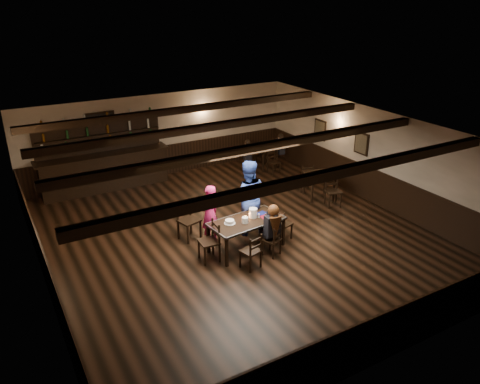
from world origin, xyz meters
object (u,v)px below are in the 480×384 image
chair_near_right (274,238)px  woman_pink (210,215)px  dining_table (246,223)px  bar_counter (104,166)px  chair_near_left (253,249)px  cake (230,222)px  man_blue (247,198)px

chair_near_right → woman_pink: bearing=127.6°
dining_table → chair_near_right: 0.75m
dining_table → bar_counter: (-1.91, 5.40, 0.04)m
bar_counter → dining_table: bearing=-70.5°
chair_near_left → cake: size_ratio=3.14×
chair_near_left → man_blue: bearing=63.6°
woman_pink → man_blue: bearing=160.7°
man_blue → bar_counter: 5.26m
man_blue → chair_near_left: bearing=85.5°
woman_pink → bar_counter: (-1.30, 4.69, -0.02)m
chair_near_left → cake: (-0.09, 0.89, 0.30)m
dining_table → chair_near_left: chair_near_left is taller
chair_near_right → bar_counter: (-2.31, 5.99, 0.27)m
chair_near_left → woman_pink: 1.59m
cake → dining_table: bearing=-7.6°
chair_near_left → chair_near_right: chair_near_left is taller
woman_pink → man_blue: man_blue is taller
woman_pink → bar_counter: 4.86m
dining_table → woman_pink: woman_pink is taller
man_blue → cake: 1.08m
chair_near_left → man_blue: man_blue is taller
woman_pink → bar_counter: bar_counter is taller
cake → bar_counter: bar_counter is taller
cake → woman_pink: bearing=106.3°
dining_table → cake: (-0.41, 0.06, 0.11)m
chair_near_left → cake: bearing=95.9°
chair_near_right → woman_pink: size_ratio=0.52×
chair_near_left → man_blue: size_ratio=0.43×
chair_near_right → cake: bearing=141.4°
woman_pink → bar_counter: bearing=-93.3°
man_blue → cake: (-0.85, -0.64, -0.18)m
woman_pink → cake: woman_pink is taller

